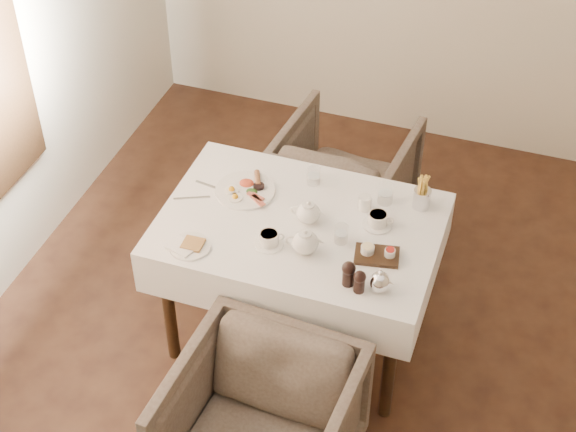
{
  "coord_description": "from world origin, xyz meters",
  "views": [
    {
      "loc": [
        0.27,
        -2.3,
        3.44
      ],
      "look_at": [
        -0.7,
        0.52,
        0.82
      ],
      "focal_mm": 55.0,
      "sensor_mm": 36.0,
      "label": 1
    }
  ],
  "objects_px": {
    "armchair_near": "(261,430)",
    "teapot_centre": "(308,212)",
    "table": "(299,241)",
    "breakfast_plate": "(246,189)",
    "armchair_far": "(345,178)"
  },
  "relations": [
    {
      "from": "breakfast_plate",
      "to": "armchair_near",
      "type": "bearing_deg",
      "value": -65.21
    },
    {
      "from": "armchair_far",
      "to": "breakfast_plate",
      "type": "distance_m",
      "value": 0.93
    },
    {
      "from": "breakfast_plate",
      "to": "teapot_centre",
      "type": "bearing_deg",
      "value": -17.19
    },
    {
      "from": "table",
      "to": "armchair_near",
      "type": "relative_size",
      "value": 1.72
    },
    {
      "from": "breakfast_plate",
      "to": "teapot_centre",
      "type": "relative_size",
      "value": 1.89
    },
    {
      "from": "table",
      "to": "teapot_centre",
      "type": "relative_size",
      "value": 8.41
    },
    {
      "from": "breakfast_plate",
      "to": "teapot_centre",
      "type": "xyz_separation_m",
      "value": [
        0.35,
        -0.11,
        0.05
      ]
    },
    {
      "from": "armchair_far",
      "to": "teapot_centre",
      "type": "height_order",
      "value": "teapot_centre"
    },
    {
      "from": "armchair_near",
      "to": "teapot_centre",
      "type": "xyz_separation_m",
      "value": [
        -0.08,
        0.86,
        0.48
      ]
    },
    {
      "from": "table",
      "to": "teapot_centre",
      "type": "height_order",
      "value": "teapot_centre"
    },
    {
      "from": "armchair_far",
      "to": "table",
      "type": "bearing_deg",
      "value": 97.37
    },
    {
      "from": "armchair_far",
      "to": "breakfast_plate",
      "type": "relative_size",
      "value": 2.49
    },
    {
      "from": "armchair_near",
      "to": "armchair_far",
      "type": "distance_m",
      "value": 1.75
    },
    {
      "from": "armchair_near",
      "to": "teapot_centre",
      "type": "distance_m",
      "value": 0.99
    },
    {
      "from": "table",
      "to": "teapot_centre",
      "type": "xyz_separation_m",
      "value": [
        0.04,
        0.02,
        0.18
      ]
    }
  ]
}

